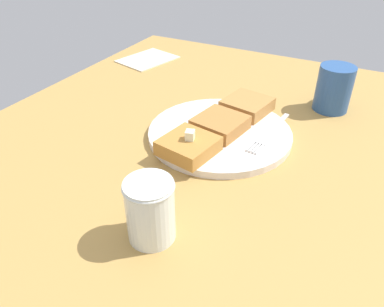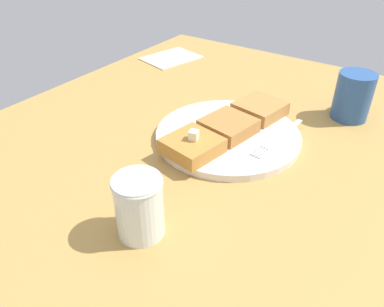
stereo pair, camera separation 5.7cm
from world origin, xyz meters
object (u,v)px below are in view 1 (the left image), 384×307
at_px(napkin, 148,59).
at_px(coffee_mug, 334,88).
at_px(fork, 268,134).
at_px(plate, 220,132).
at_px(syrup_jar, 150,212).

distance_m(napkin, coffee_mug, 0.51).
bearing_deg(fork, napkin, 58.90).
relative_size(plate, napkin, 1.82).
bearing_deg(coffee_mug, plate, 142.27).
bearing_deg(napkin, syrup_jar, -146.49).
distance_m(plate, fork, 0.09).
relative_size(plate, fork, 1.65).
height_order(fork, napkin, fork).
bearing_deg(syrup_jar, coffee_mug, -16.15).
bearing_deg(fork, coffee_mug, -22.35).
bearing_deg(plate, napkin, 50.73).
height_order(fork, coffee_mug, coffee_mug).
xyz_separation_m(fork, napkin, (0.26, 0.43, -0.01)).
relative_size(fork, syrup_jar, 1.85).
bearing_deg(plate, coffee_mug, -37.73).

